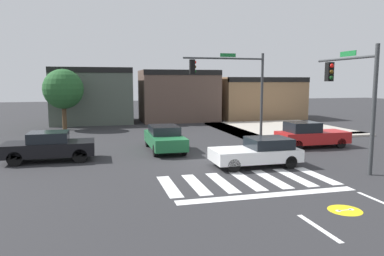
{
  "coord_description": "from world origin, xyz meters",
  "views": [
    {
      "loc": [
        -5.79,
        -17.92,
        4.0
      ],
      "look_at": [
        -1.17,
        -0.1,
        1.65
      ],
      "focal_mm": 34.13,
      "sensor_mm": 36.0,
      "label": 1
    }
  ],
  "objects_px": {
    "roadside_tree": "(63,89)",
    "traffic_signal_southeast": "(352,87)",
    "traffic_signal_northeast": "(233,79)",
    "car_white": "(258,152)",
    "car_green": "(164,138)",
    "car_red": "(310,135)",
    "car_black": "(50,146)"
  },
  "relations": [
    {
      "from": "car_white",
      "to": "car_red",
      "type": "distance_m",
      "value": 6.44
    },
    {
      "from": "traffic_signal_southeast",
      "to": "car_red",
      "type": "height_order",
      "value": "traffic_signal_southeast"
    },
    {
      "from": "car_white",
      "to": "car_red",
      "type": "xyz_separation_m",
      "value": [
        5.19,
        3.81,
        0.08
      ]
    },
    {
      "from": "traffic_signal_southeast",
      "to": "roadside_tree",
      "type": "distance_m",
      "value": 22.45
    },
    {
      "from": "traffic_signal_northeast",
      "to": "car_green",
      "type": "distance_m",
      "value": 6.8
    },
    {
      "from": "traffic_signal_northeast",
      "to": "car_green",
      "type": "relative_size",
      "value": 1.27
    },
    {
      "from": "car_black",
      "to": "car_green",
      "type": "bearing_deg",
      "value": 12.29
    },
    {
      "from": "traffic_signal_southeast",
      "to": "car_red",
      "type": "distance_m",
      "value": 6.08
    },
    {
      "from": "car_red",
      "to": "traffic_signal_northeast",
      "type": "bearing_deg",
      "value": 132.54
    },
    {
      "from": "traffic_signal_southeast",
      "to": "car_green",
      "type": "distance_m",
      "value": 10.33
    },
    {
      "from": "traffic_signal_northeast",
      "to": "car_white",
      "type": "xyz_separation_m",
      "value": [
        -1.6,
        -7.72,
        -3.48
      ]
    },
    {
      "from": "car_white",
      "to": "car_black",
      "type": "relative_size",
      "value": 0.94
    },
    {
      "from": "traffic_signal_southeast",
      "to": "car_green",
      "type": "xyz_separation_m",
      "value": [
        -7.58,
        6.33,
        -3.04
      ]
    },
    {
      "from": "car_green",
      "to": "roadside_tree",
      "type": "distance_m",
      "value": 13.19
    },
    {
      "from": "car_white",
      "to": "roadside_tree",
      "type": "bearing_deg",
      "value": -58.25
    },
    {
      "from": "traffic_signal_southeast",
      "to": "car_white",
      "type": "xyz_separation_m",
      "value": [
        -3.96,
        1.32,
        -3.1
      ]
    },
    {
      "from": "traffic_signal_southeast",
      "to": "car_black",
      "type": "relative_size",
      "value": 1.27
    },
    {
      "from": "roadside_tree",
      "to": "car_red",
      "type": "bearing_deg",
      "value": -39.16
    },
    {
      "from": "traffic_signal_northeast",
      "to": "car_red",
      "type": "bearing_deg",
      "value": 132.54
    },
    {
      "from": "car_green",
      "to": "car_white",
      "type": "distance_m",
      "value": 6.18
    },
    {
      "from": "car_red",
      "to": "car_green",
      "type": "bearing_deg",
      "value": 172.27
    },
    {
      "from": "car_red",
      "to": "roadside_tree",
      "type": "distance_m",
      "value": 19.82
    },
    {
      "from": "traffic_signal_northeast",
      "to": "car_red",
      "type": "xyz_separation_m",
      "value": [
        3.59,
        -3.91,
        -3.4
      ]
    },
    {
      "from": "traffic_signal_southeast",
      "to": "car_green",
      "type": "relative_size",
      "value": 1.19
    },
    {
      "from": "traffic_signal_southeast",
      "to": "car_red",
      "type": "xyz_separation_m",
      "value": [
        1.23,
        5.13,
        -3.02
      ]
    },
    {
      "from": "traffic_signal_northeast",
      "to": "car_white",
      "type": "height_order",
      "value": "traffic_signal_northeast"
    },
    {
      "from": "car_white",
      "to": "roadside_tree",
      "type": "height_order",
      "value": "roadside_tree"
    },
    {
      "from": "traffic_signal_southeast",
      "to": "traffic_signal_northeast",
      "type": "bearing_deg",
      "value": 14.62
    },
    {
      "from": "car_green",
      "to": "car_black",
      "type": "xyz_separation_m",
      "value": [
        -6.14,
        -1.34,
        0.02
      ]
    },
    {
      "from": "car_green",
      "to": "roadside_tree",
      "type": "height_order",
      "value": "roadside_tree"
    },
    {
      "from": "car_white",
      "to": "car_red",
      "type": "height_order",
      "value": "car_red"
    },
    {
      "from": "roadside_tree",
      "to": "traffic_signal_southeast",
      "type": "bearing_deg",
      "value": -51.4
    }
  ]
}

